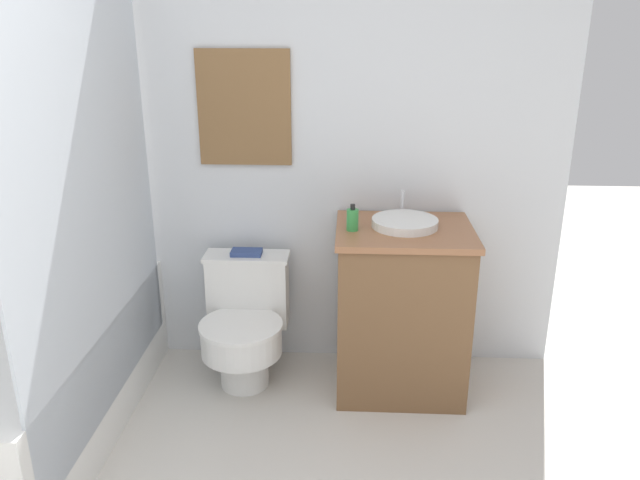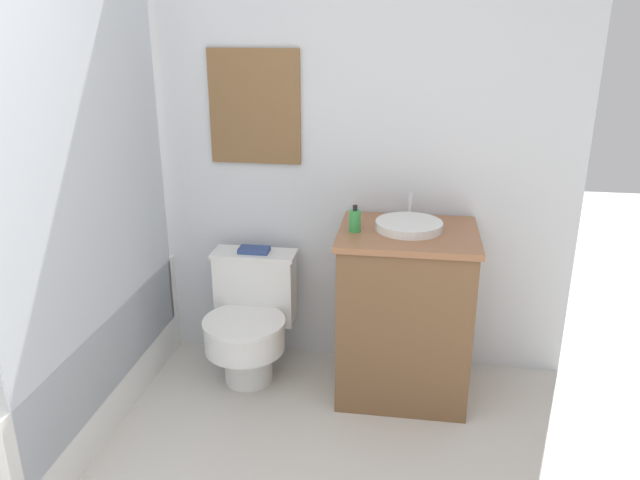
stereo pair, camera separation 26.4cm
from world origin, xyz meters
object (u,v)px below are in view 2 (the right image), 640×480
at_px(toilet, 250,319).
at_px(book_on_tank, 254,250).
at_px(soap_bottle, 355,220).
at_px(sink, 409,225).

xyz_separation_m(toilet, book_on_tank, (-0.00, 0.13, 0.33)).
bearing_deg(soap_bottle, sink, 14.88).
bearing_deg(toilet, soap_bottle, -6.65).
xyz_separation_m(sink, book_on_tank, (-0.79, 0.13, -0.22)).
relative_size(sink, soap_bottle, 2.76).
distance_m(toilet, book_on_tank, 0.36).
xyz_separation_m(sink, soap_bottle, (-0.25, -0.07, 0.03)).
distance_m(toilet, soap_bottle, 0.80).
height_order(sink, soap_bottle, sink).
relative_size(sink, book_on_tank, 2.24).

